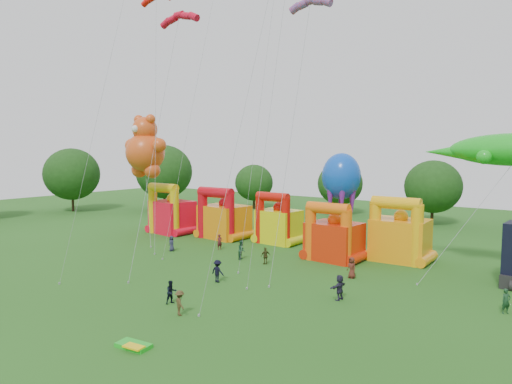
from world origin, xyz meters
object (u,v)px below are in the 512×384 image
Objects in this scene: bouncy_castle_0 at (171,214)px; gecko_kite at (478,205)px; teddy_bear_kite at (147,178)px; octopus_kite at (339,191)px; spectator_4 at (266,256)px; bouncy_castle_2 at (278,223)px; spectator_0 at (172,243)px.

gecko_kite is (37.53, -0.46, 3.88)m from bouncy_castle_0.
teddy_bear_kite is 1.13× the size of gecko_kite.
octopus_kite is at bearing 1.90° from bouncy_castle_0.
spectator_4 is (18.75, -1.37, -6.86)m from teddy_bear_kite.
gecko_kite is at bearing -0.70° from bouncy_castle_0.
bouncy_castle_2 is 10.52m from spectator_4.
teddy_bear_kite is at bearing -63.18° from spectator_4.
teddy_bear_kite reaches higher than octopus_kite.
octopus_kite reaches higher than spectator_0.
octopus_kite is (8.90, -2.10, 4.55)m from bouncy_castle_2.
spectator_0 reaches higher than spectator_4.
bouncy_castle_2 is 3.69× the size of spectator_4.
bouncy_castle_2 is 16.95m from teddy_bear_kite.
gecko_kite is (22.28, -3.36, 4.09)m from bouncy_castle_2.
bouncy_castle_0 reaches higher than bouncy_castle_2.
gecko_kite is (36.30, 4.54, -1.25)m from teddy_bear_kite.
spectator_4 is (19.98, -6.37, -1.72)m from bouncy_castle_0.
octopus_kite is 19.00m from spectator_0.
octopus_kite reaches higher than spectator_4.
octopus_kite is at bearing -13.26° from bouncy_castle_2.
bouncy_castle_2 is at bearing 171.43° from gecko_kite.
spectator_4 is at bearing -62.98° from bouncy_castle_2.
teddy_bear_kite is (-14.02, -7.90, 5.33)m from bouncy_castle_2.
bouncy_castle_2 is (15.25, 2.90, -0.20)m from bouncy_castle_0.
teddy_bear_kite is at bearing -172.87° from gecko_kite.
bouncy_castle_0 is at bearing 179.30° from gecko_kite.
bouncy_castle_2 reaches higher than spectator_4.
gecko_kite is at bearing 26.52° from spectator_0.
spectator_0 is at bearing -20.73° from teddy_bear_kite.
teddy_bear_kite is 10.17m from spectator_0.
octopus_kite is at bearing 174.62° from gecko_kite.
gecko_kite is at bearing -8.57° from bouncy_castle_2.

